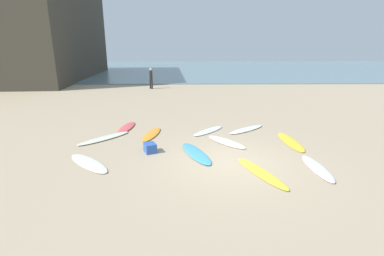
% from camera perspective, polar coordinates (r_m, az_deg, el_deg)
% --- Properties ---
extents(ground_plane, '(120.00, 120.00, 0.00)m').
position_cam_1_polar(ground_plane, '(9.58, 7.59, -7.05)').
color(ground_plane, tan).
extents(ocean_water, '(120.00, 40.00, 0.08)m').
position_cam_1_polar(ocean_water, '(48.45, 0.72, 11.94)').
color(ocean_water, slate).
rests_on(ocean_water, ground_plane).
extents(surfboard_0, '(2.00, 2.15, 0.09)m').
position_cam_1_polar(surfboard_0, '(12.41, -17.29, -1.95)').
color(surfboard_0, silver).
rests_on(surfboard_0, ground_plane).
extents(surfboard_1, '(1.37, 2.47, 0.07)m').
position_cam_1_polar(surfboard_1, '(9.02, 13.73, -8.73)').
color(surfboard_1, yellow).
rests_on(surfboard_1, ground_plane).
extents(surfboard_2, '(1.97, 1.97, 0.07)m').
position_cam_1_polar(surfboard_2, '(10.02, -20.12, -6.68)').
color(surfboard_2, white).
rests_on(surfboard_2, ground_plane).
extents(surfboard_3, '(1.69, 1.98, 0.07)m').
position_cam_1_polar(surfboard_3, '(11.51, 6.91, -2.78)').
color(surfboard_3, silver).
rests_on(surfboard_3, ground_plane).
extents(surfboard_4, '(1.37, 2.39, 0.08)m').
position_cam_1_polar(surfboard_4, '(10.24, 0.80, -5.09)').
color(surfboard_4, '#43A0D5').
rests_on(surfboard_4, ground_plane).
extents(surfboard_5, '(0.74, 2.10, 0.09)m').
position_cam_1_polar(surfboard_5, '(13.71, -13.04, 0.09)').
color(surfboard_5, '#D65255').
rests_on(surfboard_5, ground_plane).
extents(surfboard_6, '(1.69, 1.81, 0.07)m').
position_cam_1_polar(surfboard_6, '(12.89, 3.30, -0.59)').
color(surfboard_6, white).
rests_on(surfboard_6, ground_plane).
extents(surfboard_7, '(0.90, 2.11, 0.08)m').
position_cam_1_polar(surfboard_7, '(12.51, -8.16, -1.23)').
color(surfboard_7, orange).
rests_on(surfboard_7, ground_plane).
extents(surfboard_8, '(2.06, 1.80, 0.08)m').
position_cam_1_polar(surfboard_8, '(13.32, 10.89, -0.27)').
color(surfboard_8, silver).
rests_on(surfboard_8, ground_plane).
extents(surfboard_9, '(0.63, 2.44, 0.07)m').
position_cam_1_polar(surfboard_9, '(12.13, 19.24, -2.60)').
color(surfboard_9, yellow).
rests_on(surfboard_9, ground_plane).
extents(surfboard_10, '(0.50, 2.11, 0.07)m').
position_cam_1_polar(surfboard_10, '(9.91, 23.91, -7.36)').
color(surfboard_10, white).
rests_on(surfboard_10, ground_plane).
extents(beachgoer_near, '(0.39, 0.39, 1.84)m').
position_cam_1_polar(beachgoer_near, '(25.82, -8.28, 10.10)').
color(beachgoer_near, black).
rests_on(beachgoer_near, ground_plane).
extents(beach_cooler, '(0.55, 0.60, 0.34)m').
position_cam_1_polar(beach_cooler, '(10.49, -8.44, -3.98)').
color(beach_cooler, '#2D56B2').
rests_on(beach_cooler, ground_plane).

